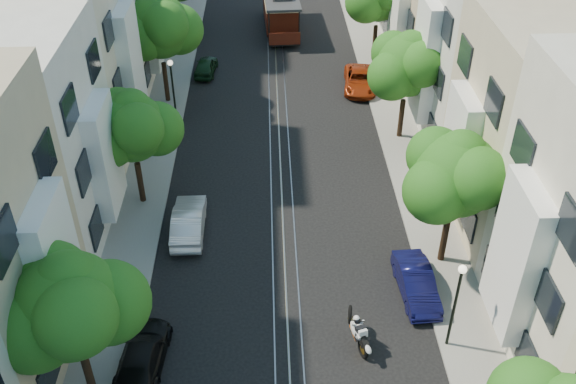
{
  "coord_description": "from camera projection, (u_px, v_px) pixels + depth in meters",
  "views": [
    {
      "loc": [
        -0.6,
        -12.85,
        20.03
      ],
      "look_at": [
        0.24,
        11.6,
        2.2
      ],
      "focal_mm": 40.0,
      "sensor_mm": 36.0,
      "label": 1
    }
  ],
  "objects": [
    {
      "name": "ground",
      "position": [
        277.0,
        80.0,
        44.8
      ],
      "size": [
        200.0,
        200.0,
        0.0
      ],
      "primitive_type": "plane",
      "color": "black",
      "rests_on": "ground"
    },
    {
      "name": "sidewalk_east",
      "position": [
        380.0,
        77.0,
        44.97
      ],
      "size": [
        2.5,
        80.0,
        0.12
      ],
      "primitive_type": "cube",
      "color": "gray",
      "rests_on": "ground"
    },
    {
      "name": "sidewalk_west",
      "position": [
        173.0,
        80.0,
        44.57
      ],
      "size": [
        2.5,
        80.0,
        0.12
      ],
      "primitive_type": "cube",
      "color": "gray",
      "rests_on": "ground"
    },
    {
      "name": "rail_left",
      "position": [
        269.0,
        80.0,
        44.78
      ],
      "size": [
        0.06,
        80.0,
        0.02
      ],
      "primitive_type": "cube",
      "color": "gray",
      "rests_on": "ground"
    },
    {
      "name": "rail_slot",
      "position": [
        277.0,
        79.0,
        44.8
      ],
      "size": [
        0.06,
        80.0,
        0.02
      ],
      "primitive_type": "cube",
      "color": "gray",
      "rests_on": "ground"
    },
    {
      "name": "rail_right",
      "position": [
        285.0,
        79.0,
        44.81
      ],
      "size": [
        0.06,
        80.0,
        0.02
      ],
      "primitive_type": "cube",
      "color": "gray",
      "rests_on": "ground"
    },
    {
      "name": "lane_line",
      "position": [
        277.0,
        80.0,
        44.8
      ],
      "size": [
        0.08,
        80.0,
        0.01
      ],
      "primitive_type": "cube",
      "color": "tan",
      "rests_on": "ground"
    },
    {
      "name": "townhouses_east",
      "position": [
        457.0,
        5.0,
        42.01
      ],
      "size": [
        7.75,
        72.0,
        12.0
      ],
      "color": "beige",
      "rests_on": "ground"
    },
    {
      "name": "townhouses_west",
      "position": [
        92.0,
        11.0,
        41.42
      ],
      "size": [
        7.75,
        72.0,
        11.76
      ],
      "color": "silver",
      "rests_on": "ground"
    },
    {
      "name": "tree_e_b",
      "position": [
        457.0,
        177.0,
        26.85
      ],
      "size": [
        4.93,
        4.08,
        6.68
      ],
      "color": "black",
      "rests_on": "ground"
    },
    {
      "name": "tree_e_c",
      "position": [
        408.0,
        67.0,
        35.81
      ],
      "size": [
        4.84,
        3.99,
        6.52
      ],
      "color": "black",
      "rests_on": "ground"
    },
    {
      "name": "tree_w_a",
      "position": [
        71.0,
        308.0,
        20.8
      ],
      "size": [
        4.93,
        4.08,
        6.68
      ],
      "color": "black",
      "rests_on": "ground"
    },
    {
      "name": "tree_w_b",
      "position": [
        133.0,
        129.0,
        30.69
      ],
      "size": [
        4.72,
        3.87,
        6.27
      ],
      "color": "black",
      "rests_on": "ground"
    },
    {
      "name": "tree_w_c",
      "position": [
        160.0,
        28.0,
        39.18
      ],
      "size": [
        5.13,
        4.28,
        7.09
      ],
      "color": "black",
      "rests_on": "ground"
    },
    {
      "name": "lamp_east",
      "position": [
        457.0,
        294.0,
        23.92
      ],
      "size": [
        0.32,
        0.32,
        4.16
      ],
      "color": "black",
      "rests_on": "ground"
    },
    {
      "name": "lamp_west",
      "position": [
        172.0,
        83.0,
        38.11
      ],
      "size": [
        0.32,
        0.32,
        4.16
      ],
      "color": "black",
      "rests_on": "ground"
    },
    {
      "name": "sportbike_rider",
      "position": [
        358.0,
        331.0,
        25.15
      ],
      "size": [
        0.79,
        2.06,
        1.45
      ],
      "rotation": [
        0.0,
        0.0,
        0.31
      ],
      "color": "black",
      "rests_on": "ground"
    },
    {
      "name": "cable_car",
      "position": [
        280.0,
        7.0,
        51.07
      ],
      "size": [
        3.0,
        8.41,
        3.19
      ],
      "rotation": [
        0.0,
        0.0,
        0.05
      ],
      "color": "black",
      "rests_on": "ground"
    },
    {
      "name": "parked_car_e_mid",
      "position": [
        416.0,
        283.0,
        27.55
      ],
      "size": [
        1.6,
        3.94,
        1.27
      ],
      "primitive_type": "imported",
      "rotation": [
        0.0,
        0.0,
        0.07
      ],
      "color": "#0B0C39",
      "rests_on": "ground"
    },
    {
      "name": "parked_car_e_far",
      "position": [
        360.0,
        80.0,
        43.34
      ],
      "size": [
        2.49,
        4.66,
        1.24
      ],
      "primitive_type": "imported",
      "rotation": [
        0.0,
        0.0,
        -0.1
      ],
      "color": "#982E0D",
      "rests_on": "ground"
    },
    {
      "name": "parked_car_w_near",
      "position": [
        142.0,
        355.0,
        24.42
      ],
      "size": [
        1.99,
        4.26,
        1.2
      ],
      "primitive_type": "imported",
      "rotation": [
        0.0,
        0.0,
        3.07
      ],
      "color": "black",
      "rests_on": "ground"
    },
    {
      "name": "parked_car_w_mid",
      "position": [
        189.0,
        221.0,
        30.93
      ],
      "size": [
        1.5,
        4.18,
        1.37
      ],
      "primitive_type": "imported",
      "rotation": [
        0.0,
        0.0,
        3.15
      ],
      "color": "silver",
      "rests_on": "ground"
    },
    {
      "name": "parked_car_w_far",
      "position": [
        206.0,
        66.0,
        45.24
      ],
      "size": [
        1.66,
        3.5,
        1.16
      ],
      "primitive_type": "imported",
      "rotation": [
        0.0,
        0.0,
        3.05
      ],
      "color": "black",
      "rests_on": "ground"
    }
  ]
}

